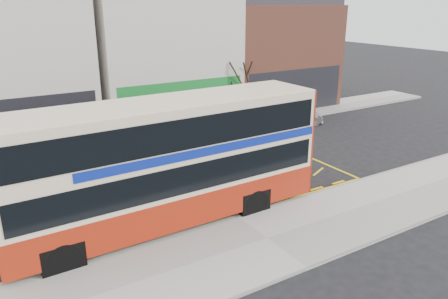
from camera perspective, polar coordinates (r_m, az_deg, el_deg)
ground at (r=16.96m, az=0.91°, el=-8.56°), size 120.00×120.00×0.00m
pavement at (r=15.28m, az=5.63°, el=-11.67°), size 40.00×4.00×0.15m
kerb at (r=16.65m, az=1.61°, el=-8.83°), size 40.00×0.15×0.15m
far_pavement at (r=26.21m, az=-12.06°, el=1.29°), size 50.00×3.00×0.15m
road_markings at (r=18.19m, az=-1.80°, el=-6.56°), size 14.00×3.40×0.01m
terrace_left at (r=27.92m, az=-26.63°, el=11.84°), size 8.00×8.01×11.80m
terrace_green_shop at (r=30.13m, az=-8.97°, el=13.46°), size 9.00×8.01×11.30m
terrace_right at (r=34.65m, az=5.30°, el=13.46°), size 9.00×8.01×10.30m
double_decker_bus at (r=15.56m, az=-7.31°, el=-1.58°), size 11.57×2.89×4.60m
bus_stop_post at (r=13.90m, az=-18.73°, el=-7.97°), size 0.65×0.17×2.67m
car_grey at (r=24.80m, az=-7.53°, el=1.97°), size 4.15×1.86×1.32m
car_white at (r=28.95m, az=8.84°, el=4.36°), size 4.62×2.11×1.31m
street_tree_right at (r=28.83m, az=1.93°, el=10.49°), size 2.45×2.45×5.29m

